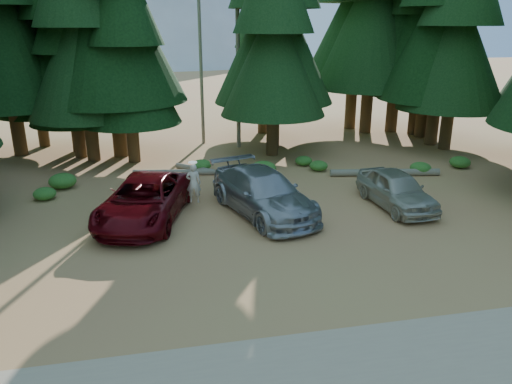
# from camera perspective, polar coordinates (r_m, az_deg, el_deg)

# --- Properties ---
(ground) EXTENTS (160.00, 160.00, 0.00)m
(ground) POSITION_cam_1_polar(r_m,az_deg,el_deg) (17.06, 3.78, -6.48)
(ground) COLOR #BA774E
(ground) RESTS_ON ground
(gravel_strip) EXTENTS (26.00, 3.50, 0.01)m
(gravel_strip) POSITION_cam_1_polar(r_m,az_deg,el_deg) (11.86, 12.61, -19.69)
(gravel_strip) COLOR tan
(gravel_strip) RESTS_ON ground
(forest_belt_north) EXTENTS (36.00, 7.00, 22.00)m
(forest_belt_north) POSITION_cam_1_polar(r_m,az_deg,el_deg) (30.99, -3.59, 5.30)
(forest_belt_north) COLOR black
(forest_belt_north) RESTS_ON ground
(snag_front) EXTENTS (0.24, 0.24, 12.00)m
(snag_front) POSITION_cam_1_polar(r_m,az_deg,el_deg) (29.77, -2.10, 16.45)
(snag_front) COLOR #656051
(snag_front) RESTS_ON ground
(snag_back) EXTENTS (0.20, 0.20, 10.00)m
(snag_back) POSITION_cam_1_polar(r_m,az_deg,el_deg) (31.05, -6.33, 14.61)
(snag_back) COLOR #656051
(snag_back) RESTS_ON ground
(red_pickup) EXTENTS (4.28, 6.43, 1.64)m
(red_pickup) POSITION_cam_1_polar(r_m,az_deg,el_deg) (19.58, -12.63, -0.89)
(red_pickup) COLOR #58070D
(red_pickup) RESTS_ON ground
(silver_minivan_center) EXTENTS (4.01, 6.38, 1.72)m
(silver_minivan_center) POSITION_cam_1_polar(r_m,az_deg,el_deg) (19.76, 0.84, -0.10)
(silver_minivan_center) COLOR #A1A3A9
(silver_minivan_center) RESTS_ON ground
(silver_minivan_right) EXTENTS (2.05, 4.56, 1.52)m
(silver_minivan_right) POSITION_cam_1_polar(r_m,az_deg,el_deg) (21.28, 15.75, 0.30)
(silver_minivan_right) COLOR #B5B2A1
(silver_minivan_right) RESTS_ON ground
(frisbee_player) EXTENTS (0.64, 0.47, 1.69)m
(frisbee_player) POSITION_cam_1_polar(r_m,az_deg,el_deg) (20.29, -7.15, 1.04)
(frisbee_player) COLOR beige
(frisbee_player) RESTS_ON ground
(log_left) EXTENTS (3.98, 0.98, 0.29)m
(log_left) POSITION_cam_1_polar(r_m,az_deg,el_deg) (25.27, -9.45, 2.23)
(log_left) COLOR #656051
(log_left) RESTS_ON ground
(log_mid) EXTENTS (2.65, 2.51, 0.28)m
(log_mid) POSITION_cam_1_polar(r_m,az_deg,el_deg) (25.47, -6.09, 2.51)
(log_mid) COLOR #656051
(log_mid) RESTS_ON ground
(log_right) EXTENTS (5.42, 1.29, 0.35)m
(log_right) POSITION_cam_1_polar(r_m,az_deg,el_deg) (25.61, 14.50, 2.18)
(log_right) COLOR #656051
(log_right) RESTS_ON ground
(shrub_far_left) EXTENTS (1.24, 1.24, 0.68)m
(shrub_far_left) POSITION_cam_1_polar(r_m,az_deg,el_deg) (24.61, -21.24, 1.19)
(shrub_far_left) COLOR #1B5D1E
(shrub_far_left) RESTS_ON ground
(shrub_left) EXTENTS (1.00, 1.00, 0.55)m
(shrub_left) POSITION_cam_1_polar(r_m,az_deg,el_deg) (25.90, -6.22, 3.10)
(shrub_left) COLOR #1B5D1E
(shrub_left) RESTS_ON ground
(shrub_center_left) EXTENTS (1.29, 1.29, 0.71)m
(shrub_center_left) POSITION_cam_1_polar(r_m,az_deg,el_deg) (24.86, 0.85, 2.72)
(shrub_center_left) COLOR #1B5D1E
(shrub_center_left) RESTS_ON ground
(shrub_center_right) EXTENTS (0.91, 0.91, 0.50)m
(shrub_center_right) POSITION_cam_1_polar(r_m,az_deg,el_deg) (26.74, 5.47, 3.58)
(shrub_center_right) COLOR #1B5D1E
(shrub_center_right) RESTS_ON ground
(shrub_right) EXTENTS (0.93, 0.93, 0.51)m
(shrub_right) POSITION_cam_1_polar(r_m,az_deg,el_deg) (25.87, 7.16, 3.00)
(shrub_right) COLOR #1B5D1E
(shrub_right) RESTS_ON ground
(shrub_far_right) EXTENTS (1.06, 1.06, 0.58)m
(shrub_far_right) POSITION_cam_1_polar(r_m,az_deg,el_deg) (26.48, 18.30, 2.62)
(shrub_far_right) COLOR #1B5D1E
(shrub_far_right) RESTS_ON ground
(shrub_edge_west) EXTENTS (0.96, 0.96, 0.53)m
(shrub_edge_west) POSITION_cam_1_polar(r_m,az_deg,el_deg) (23.33, -23.00, -0.17)
(shrub_edge_west) COLOR #1B5D1E
(shrub_edge_west) RESTS_ON ground
(shrub_edge_east) EXTENTS (1.07, 1.07, 0.59)m
(shrub_edge_east) POSITION_cam_1_polar(r_m,az_deg,el_deg) (28.30, 22.28, 3.18)
(shrub_edge_east) COLOR #1B5D1E
(shrub_edge_east) RESTS_ON ground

